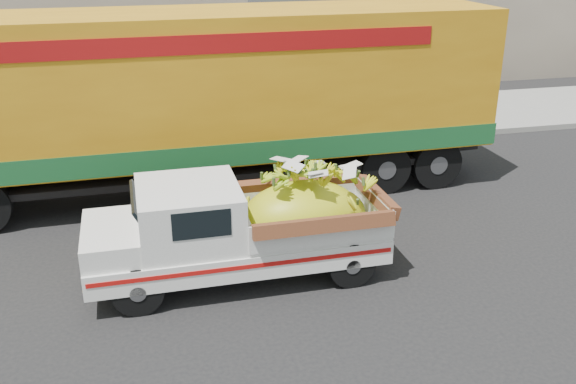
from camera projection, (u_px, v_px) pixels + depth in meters
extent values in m
plane|color=black|center=(318.00, 279.00, 10.41)|extent=(100.00, 100.00, 0.00)
cube|color=gray|center=(246.00, 149.00, 16.38)|extent=(60.00, 0.25, 0.15)
cube|color=gray|center=(234.00, 127.00, 18.28)|extent=(60.00, 4.00, 0.14)
cylinder|color=black|center=(138.00, 291.00, 9.34)|extent=(0.76, 0.23, 0.76)
cylinder|color=black|center=(135.00, 246.00, 10.65)|extent=(0.76, 0.23, 0.76)
cylinder|color=black|center=(351.00, 264.00, 10.09)|extent=(0.76, 0.23, 0.76)
cylinder|color=black|center=(324.00, 226.00, 11.40)|extent=(0.76, 0.23, 0.76)
cube|color=silver|center=(237.00, 246.00, 10.29)|extent=(4.71, 1.76, 0.39)
cube|color=#A50F0C|center=(246.00, 267.00, 9.50)|extent=(4.59, 0.07, 0.07)
cube|color=silver|center=(88.00, 269.00, 9.81)|extent=(0.12, 1.66, 0.14)
cube|color=silver|center=(111.00, 238.00, 9.72)|extent=(0.87, 1.60, 0.36)
cube|color=silver|center=(189.00, 214.00, 9.89)|extent=(1.57, 1.65, 0.90)
cube|color=black|center=(202.00, 225.00, 9.11)|extent=(0.85, 0.02, 0.42)
cube|color=silver|center=(309.00, 213.00, 10.40)|extent=(2.32, 1.73, 0.51)
ellipsoid|color=yellow|center=(303.00, 219.00, 10.41)|extent=(2.09, 1.38, 1.28)
cylinder|color=black|center=(436.00, 163.00, 13.96)|extent=(1.11, 0.34, 1.10)
cylinder|color=black|center=(398.00, 137.00, 15.75)|extent=(1.11, 0.34, 1.10)
cylinder|color=black|center=(384.00, 168.00, 13.68)|extent=(1.11, 0.34, 1.10)
cylinder|color=black|center=(352.00, 141.00, 15.47)|extent=(1.11, 0.34, 1.10)
cube|color=black|center=(214.00, 157.00, 13.67)|extent=(12.02, 1.24, 0.36)
cube|color=#C08312|center=(211.00, 82.00, 13.07)|extent=(11.81, 2.74, 2.84)
cube|color=#175125|center=(213.00, 137.00, 13.51)|extent=(11.87, 2.76, 0.45)
cube|color=maroon|center=(218.00, 44.00, 11.57)|extent=(8.40, 0.19, 0.35)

